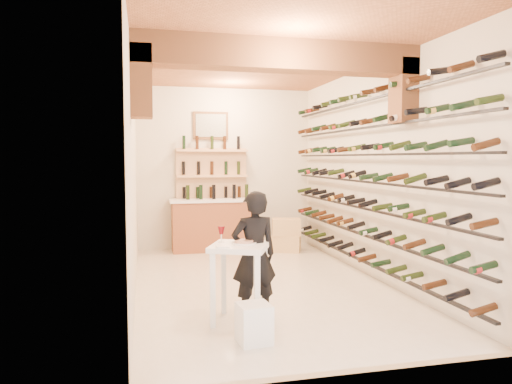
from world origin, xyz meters
TOP-DOWN VIEW (x-y plane):
  - ground at (0.00, 0.00)m, footprint 6.00×6.00m
  - room_shell at (0.00, -0.26)m, footprint 3.52×6.02m
  - wine_rack at (1.53, 0.00)m, footprint 0.32×5.70m
  - back_counter at (-0.30, 2.65)m, footprint 1.70×0.62m
  - back_shelving at (-0.30, 2.89)m, footprint 1.40×0.31m
  - tasting_table at (-0.61, -1.51)m, footprint 0.78×0.78m
  - white_stool at (-0.59, -2.15)m, footprint 0.34×0.34m
  - person at (-0.43, -1.43)m, footprint 0.56×0.40m
  - chrome_barstool at (0.05, 0.63)m, footprint 0.44×0.44m
  - crate_lower at (1.05, 2.20)m, footprint 0.64×0.56m
  - crate_upper at (1.05, 2.20)m, footprint 0.61×0.48m

SIDE VIEW (x-z plane):
  - ground at x=0.00m, z-range 0.00..0.00m
  - crate_lower at x=1.05m, z-range 0.00..0.32m
  - white_stool at x=-0.59m, z-range 0.00..0.38m
  - crate_upper at x=1.05m, z-range 0.32..0.64m
  - chrome_barstool at x=0.05m, z-range 0.07..0.93m
  - back_counter at x=-0.30m, z-range -0.11..1.18m
  - tasting_table at x=-0.61m, z-range 0.18..1.23m
  - person at x=-0.43m, z-range 0.00..1.44m
  - back_shelving at x=-0.30m, z-range -0.19..2.53m
  - wine_rack at x=1.53m, z-range 0.27..2.83m
  - room_shell at x=0.00m, z-range 0.65..3.86m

